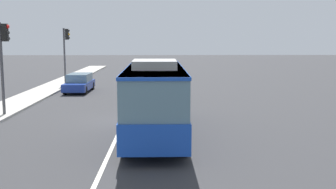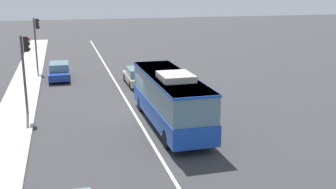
# 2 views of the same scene
# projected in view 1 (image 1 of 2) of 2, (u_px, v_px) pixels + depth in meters

# --- Properties ---
(ground_plane) EXTENTS (160.00, 160.00, 0.00)m
(ground_plane) POSITION_uv_depth(u_px,v_px,m) (124.00, 121.00, 21.87)
(ground_plane) COLOR #333335
(lane_centre_line) EXTENTS (76.00, 0.16, 0.01)m
(lane_centre_line) POSITION_uv_depth(u_px,v_px,m) (124.00, 121.00, 21.87)
(lane_centre_line) COLOR silver
(lane_centre_line) RESTS_ON ground_plane
(transit_bus) EXTENTS (10.03, 2.62, 3.46)m
(transit_bus) POSITION_uv_depth(u_px,v_px,m) (155.00, 95.00, 18.52)
(transit_bus) COLOR #1947B7
(transit_bus) RESTS_ON ground_plane
(sedan_blue) EXTENTS (4.53, 1.87, 1.46)m
(sedan_blue) POSITION_uv_depth(u_px,v_px,m) (79.00, 83.00, 33.34)
(sedan_blue) COLOR #1E3899
(sedan_blue) RESTS_ON ground_plane
(sedan_beige_ahead) EXTENTS (4.51, 1.85, 1.46)m
(sedan_beige_ahead) POSITION_uv_depth(u_px,v_px,m) (158.00, 89.00, 29.58)
(sedan_beige_ahead) COLOR #C6B793
(sedan_beige_ahead) RESTS_ON ground_plane
(traffic_light_near_corner) EXTENTS (0.33, 0.62, 5.20)m
(traffic_light_near_corner) POSITION_uv_depth(u_px,v_px,m) (4.00, 53.00, 22.55)
(traffic_light_near_corner) COLOR #47474C
(traffic_light_near_corner) RESTS_ON ground_plane
(traffic_light_mid_block) EXTENTS (0.33, 0.62, 5.20)m
(traffic_light_mid_block) POSITION_uv_depth(u_px,v_px,m) (66.00, 46.00, 37.01)
(traffic_light_mid_block) COLOR #47474C
(traffic_light_mid_block) RESTS_ON ground_plane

